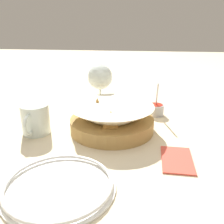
{
  "coord_description": "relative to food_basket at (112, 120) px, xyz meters",
  "views": [
    {
      "loc": [
        0.73,
        0.09,
        0.33
      ],
      "look_at": [
        0.02,
        0.01,
        0.06
      ],
      "focal_mm": 40.0,
      "sensor_mm": 36.0,
      "label": 1
    }
  ],
  "objects": [
    {
      "name": "ground_plane",
      "position": [
        -0.02,
        -0.01,
        -0.04
      ],
      "size": [
        4.0,
        4.0,
        0.0
      ],
      "primitive_type": "plane",
      "color": "beige"
    },
    {
      "name": "food_basket",
      "position": [
        0.0,
        0.0,
        0.0
      ],
      "size": [
        0.26,
        0.26,
        0.1
      ],
      "color": "#B2894C",
      "rests_on": "ground_plane"
    },
    {
      "name": "sauce_cup",
      "position": [
        -0.15,
        0.14,
        -0.01
      ],
      "size": [
        0.07,
        0.06,
        0.13
      ],
      "color": "#B7B7BC",
      "rests_on": "ground_plane"
    },
    {
      "name": "wine_glass",
      "position": [
        -0.2,
        -0.07,
        0.08
      ],
      "size": [
        0.09,
        0.09,
        0.17
      ],
      "color": "silver",
      "rests_on": "ground_plane"
    },
    {
      "name": "beer_mug",
      "position": [
        0.05,
        -0.23,
        0.01
      ],
      "size": [
        0.12,
        0.08,
        0.09
      ],
      "color": "silver",
      "rests_on": "ground_plane"
    },
    {
      "name": "side_plate",
      "position": [
        0.29,
        -0.08,
        -0.03
      ],
      "size": [
        0.23,
        0.23,
        0.01
      ],
      "color": "white",
      "rests_on": "ground_plane"
    },
    {
      "name": "napkin",
      "position": [
        0.16,
        0.18,
        -0.03
      ],
      "size": [
        0.13,
        0.08,
        0.01
      ],
      "color": "#DB4C3D",
      "rests_on": "ground_plane"
    }
  ]
}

